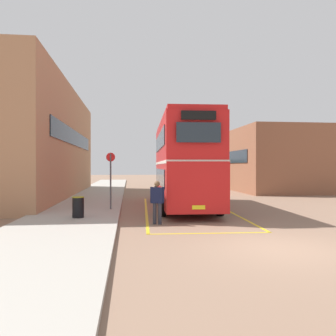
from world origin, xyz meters
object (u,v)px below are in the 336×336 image
(double_decker_bus, at_px, (183,162))
(single_deck_bus, at_px, (191,172))
(litter_bin, at_px, (78,207))
(bus_stop_sign, at_px, (111,175))
(pedestrian_boarding, at_px, (157,199))

(double_decker_bus, xyz_separation_m, single_deck_bus, (4.24, 20.05, -0.88))
(single_deck_bus, bearing_deg, double_decker_bus, -101.95)
(litter_bin, distance_m, bus_stop_sign, 3.18)
(pedestrian_boarding, bearing_deg, double_decker_bus, 70.35)
(double_decker_bus, height_order, pedestrian_boarding, double_decker_bus)
(double_decker_bus, distance_m, litter_bin, 6.75)
(double_decker_bus, distance_m, bus_stop_sign, 4.15)
(double_decker_bus, height_order, single_deck_bus, double_decker_bus)
(single_deck_bus, relative_size, bus_stop_sign, 2.99)
(pedestrian_boarding, distance_m, bus_stop_sign, 4.41)
(litter_bin, bearing_deg, pedestrian_boarding, -20.10)
(pedestrian_boarding, relative_size, litter_bin, 1.95)
(double_decker_bus, relative_size, litter_bin, 12.13)
(litter_bin, bearing_deg, double_decker_bus, 38.79)
(pedestrian_boarding, distance_m, litter_bin, 3.41)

